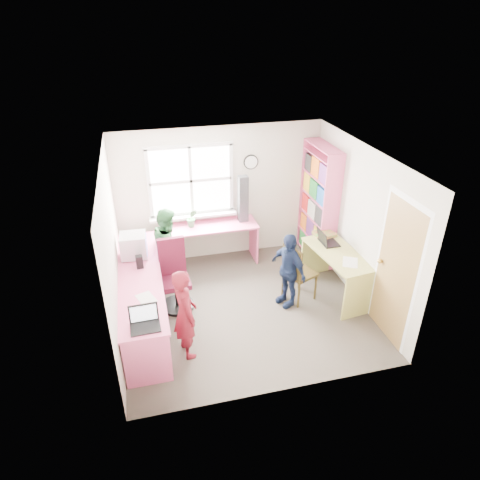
{
  "coord_description": "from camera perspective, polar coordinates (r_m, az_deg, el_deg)",
  "views": [
    {
      "loc": [
        -1.35,
        -5.15,
        4.08
      ],
      "look_at": [
        0.0,
        0.25,
        1.05
      ],
      "focal_mm": 32.0,
      "sensor_mm": 36.0,
      "label": 1
    }
  ],
  "objects": [
    {
      "name": "room",
      "position": [
        6.13,
        0.45,
        0.72
      ],
      "size": [
        3.64,
        3.44,
        2.44
      ],
      "color": "#3E3831",
      "rests_on": "ground"
    },
    {
      "name": "l_desk",
      "position": [
        6.06,
        -10.95,
        -8.74
      ],
      "size": [
        2.38,
        2.95,
        0.75
      ],
      "color": "pink",
      "rests_on": "ground"
    },
    {
      "name": "right_desk",
      "position": [
        6.87,
        12.87,
        -3.15
      ],
      "size": [
        0.77,
        1.37,
        0.75
      ],
      "rotation": [
        0.0,
        0.0,
        0.13
      ],
      "color": "tan",
      "rests_on": "ground"
    },
    {
      "name": "bookshelf",
      "position": [
        7.65,
        10.37,
        4.37
      ],
      "size": [
        0.3,
        1.02,
        2.1
      ],
      "color": "pink",
      "rests_on": "ground"
    },
    {
      "name": "swivel_chair",
      "position": [
        6.57,
        -8.7,
        -5.1
      ],
      "size": [
        0.54,
        0.54,
        1.1
      ],
      "rotation": [
        0.0,
        0.0,
        0.06
      ],
      "color": "black",
      "rests_on": "ground"
    },
    {
      "name": "wooden_chair",
      "position": [
        6.63,
        7.59,
        -4.12
      ],
      "size": [
        0.55,
        0.55,
        0.98
      ],
      "rotation": [
        0.0,
        0.0,
        0.4
      ],
      "color": "#3F3215",
      "rests_on": "ground"
    },
    {
      "name": "crt_monitor",
      "position": [
        6.6,
        -13.99,
        -0.74
      ],
      "size": [
        0.4,
        0.36,
        0.37
      ],
      "rotation": [
        0.0,
        0.0,
        -0.06
      ],
      "color": "#B9B9BE",
      "rests_on": "l_desk"
    },
    {
      "name": "laptop_left",
      "position": [
        5.28,
        -12.6,
        -10.54
      ],
      "size": [
        0.36,
        0.3,
        0.24
      ],
      "rotation": [
        0.0,
        0.0,
        0.03
      ],
      "color": "black",
      "rests_on": "l_desk"
    },
    {
      "name": "laptop_right",
      "position": [
        6.97,
        11.43,
        -0.04
      ],
      "size": [
        0.29,
        0.35,
        0.24
      ],
      "rotation": [
        0.0,
        0.0,
        1.59
      ],
      "color": "black",
      "rests_on": "right_desk"
    },
    {
      "name": "speaker_a",
      "position": [
        6.36,
        -13.27,
        -2.84
      ],
      "size": [
        0.11,
        0.11,
        0.19
      ],
      "rotation": [
        0.0,
        0.0,
        0.1
      ],
      "color": "black",
      "rests_on": "l_desk"
    },
    {
      "name": "speaker_b",
      "position": [
        6.73,
        -13.21,
        -1.05
      ],
      "size": [
        0.09,
        0.09,
        0.17
      ],
      "rotation": [
        0.0,
        0.0,
        -0.05
      ],
      "color": "black",
      "rests_on": "l_desk"
    },
    {
      "name": "cd_tower",
      "position": [
        7.44,
        0.4,
        5.5
      ],
      "size": [
        0.17,
        0.15,
        0.83
      ],
      "rotation": [
        0.0,
        0.0,
        0.03
      ],
      "color": "black",
      "rests_on": "l_desk"
    },
    {
      "name": "game_box",
      "position": [
        7.21,
        11.21,
        0.79
      ],
      "size": [
        0.37,
        0.37,
        0.06
      ],
      "rotation": [
        0.0,
        0.0,
        0.27
      ],
      "color": "red",
      "rests_on": "right_desk"
    },
    {
      "name": "paper_a",
      "position": [
        5.74,
        -12.41,
        -7.61
      ],
      "size": [
        0.29,
        0.34,
        0.0
      ],
      "rotation": [
        0.0,
        0.0,
        0.37
      ],
      "color": "silver",
      "rests_on": "l_desk"
    },
    {
      "name": "paper_b",
      "position": [
        6.56,
        14.48,
        -2.89
      ],
      "size": [
        0.33,
        0.37,
        0.0
      ],
      "rotation": [
        0.0,
        0.0,
        -0.49
      ],
      "color": "silver",
      "rests_on": "right_desk"
    },
    {
      "name": "potted_plant",
      "position": [
        7.36,
        -6.43,
        2.91
      ],
      "size": [
        0.19,
        0.16,
        0.33
      ],
      "primitive_type": "imported",
      "rotation": [
        0.0,
        0.0,
        -0.07
      ],
      "color": "#327D3C",
      "rests_on": "l_desk"
    },
    {
      "name": "person_red",
      "position": [
        5.58,
        -7.33,
        -9.71
      ],
      "size": [
        0.39,
        0.52,
        1.28
      ],
      "primitive_type": "imported",
      "rotation": [
        0.0,
        0.0,
        1.76
      ],
      "color": "maroon",
      "rests_on": "ground"
    },
    {
      "name": "person_green",
      "position": [
        7.02,
        -9.42,
        -0.91
      ],
      "size": [
        0.56,
        0.69,
        1.34
      ],
      "primitive_type": "imported",
      "rotation": [
        0.0,
        0.0,
        1.48
      ],
      "color": "#296732",
      "rests_on": "ground"
    },
    {
      "name": "person_navy",
      "position": [
        6.49,
        6.43,
        -3.98
      ],
      "size": [
        0.54,
        0.77,
        1.21
      ],
      "primitive_type": "imported",
      "rotation": [
        0.0,
        0.0,
        -1.19
      ],
      "color": "#131E3C",
      "rests_on": "ground"
    }
  ]
}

